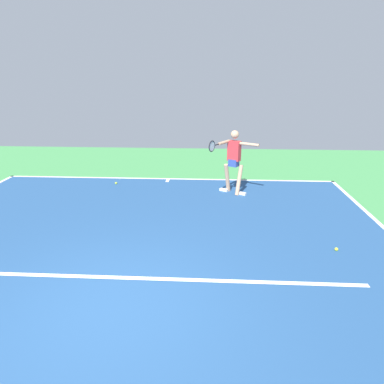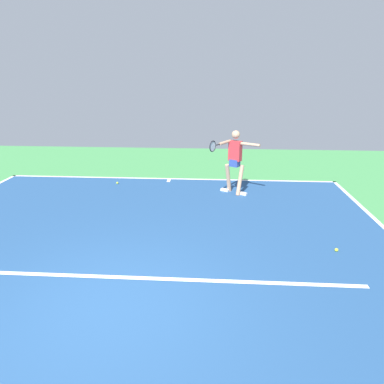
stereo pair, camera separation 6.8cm
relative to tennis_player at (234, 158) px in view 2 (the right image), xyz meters
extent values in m
plane|color=#428E4C|center=(1.98, 5.35, -1.02)|extent=(23.33, 23.33, 0.00)
cube|color=navy|center=(1.98, 5.35, -1.02)|extent=(10.48, 13.48, 0.00)
cube|color=white|center=(1.98, -1.34, -1.02)|extent=(10.48, 0.10, 0.01)
cube|color=white|center=(1.98, 4.51, -1.02)|extent=(7.86, 0.10, 0.01)
cube|color=white|center=(1.98, -1.14, -1.02)|extent=(0.10, 0.30, 0.01)
cylinder|color=tan|center=(-0.17, 0.06, -0.61)|extent=(0.25, 0.32, 0.85)
cube|color=white|center=(-0.26, 0.11, -0.99)|extent=(0.26, 0.21, 0.07)
cylinder|color=tan|center=(0.15, -0.13, -0.61)|extent=(0.25, 0.32, 0.85)
cube|color=white|center=(0.23, -0.18, -0.99)|extent=(0.26, 0.21, 0.07)
cube|color=#2D4799|center=(-0.01, -0.03, -0.14)|extent=(0.31, 0.30, 0.20)
cube|color=red|center=(-0.01, -0.03, 0.19)|extent=(0.38, 0.33, 0.55)
sphere|color=tan|center=(-0.01, -0.03, 0.63)|extent=(0.22, 0.22, 0.22)
cylinder|color=tan|center=(-0.39, 0.19, 0.41)|extent=(0.51, 0.35, 0.08)
cylinder|color=tan|center=(0.27, 0.11, 0.44)|extent=(0.35, 0.51, 0.08)
cylinder|color=black|center=(0.47, 0.44, 0.44)|extent=(0.14, 0.20, 0.03)
torus|color=black|center=(0.60, 0.65, 0.44)|extent=(0.17, 0.26, 0.29)
cylinder|color=silver|center=(0.60, 0.65, 0.44)|extent=(0.13, 0.22, 0.25)
sphere|color=#CCE033|center=(3.51, -0.67, -0.99)|extent=(0.07, 0.07, 0.07)
sphere|color=#CCE033|center=(-1.81, 3.34, -0.99)|extent=(0.07, 0.07, 0.07)
camera|label=1|loc=(0.58, 9.55, 2.17)|focal=33.20mm
camera|label=2|loc=(0.51, 9.55, 2.17)|focal=33.20mm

